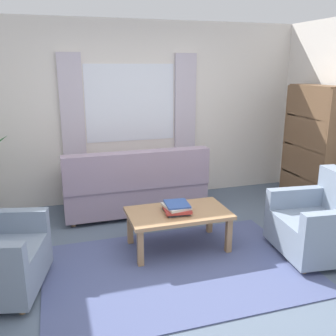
% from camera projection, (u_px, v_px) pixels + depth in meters
% --- Properties ---
extents(ground_plane, '(6.24, 6.24, 0.00)m').
position_uv_depth(ground_plane, '(178.00, 269.00, 3.73)').
color(ground_plane, slate).
extents(wall_back, '(5.32, 0.12, 2.60)m').
position_uv_depth(wall_back, '(130.00, 113.00, 5.46)').
color(wall_back, silver).
rests_on(wall_back, ground_plane).
extents(window_with_curtains, '(1.98, 0.07, 1.40)m').
position_uv_depth(window_with_curtains, '(131.00, 103.00, 5.35)').
color(window_with_curtains, white).
extents(area_rug, '(2.62, 1.73, 0.01)m').
position_uv_depth(area_rug, '(178.00, 269.00, 3.73)').
color(area_rug, '#4C5684').
rests_on(area_rug, ground_plane).
extents(couch, '(1.90, 0.82, 0.92)m').
position_uv_depth(couch, '(135.00, 187.00, 5.09)').
color(couch, '#998499').
rests_on(couch, ground_plane).
extents(armchair_right, '(0.90, 0.92, 0.88)m').
position_uv_depth(armchair_right, '(322.00, 223.00, 3.96)').
color(armchair_right, gray).
rests_on(armchair_right, ground_plane).
extents(coffee_table, '(1.10, 0.64, 0.44)m').
position_uv_depth(coffee_table, '(178.00, 216.00, 4.07)').
color(coffee_table, '#A87F56').
rests_on(coffee_table, ground_plane).
extents(book_stack_on_table, '(0.31, 0.35, 0.10)m').
position_uv_depth(book_stack_on_table, '(176.00, 208.00, 4.02)').
color(book_stack_on_table, '#2D2D33').
rests_on(book_stack_on_table, coffee_table).
extents(bookshelf, '(0.30, 0.94, 1.72)m').
position_uv_depth(bookshelf, '(311.00, 146.00, 5.21)').
color(bookshelf, brown).
rests_on(bookshelf, ground_plane).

